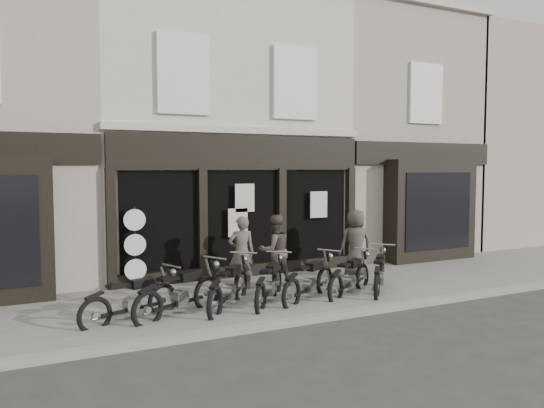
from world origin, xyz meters
name	(u,v)px	position (x,y,z in m)	size (l,w,h in m)	color
ground_plane	(295,306)	(0.00, 0.00, 0.00)	(90.00, 90.00, 0.00)	#2D2B28
pavement	(277,294)	(0.00, 0.90, 0.06)	(30.00, 4.20, 0.12)	#615D55
kerb	(325,317)	(0.00, -1.25, 0.07)	(30.00, 0.25, 0.13)	gray
central_building	(205,135)	(0.00, 5.95, 4.08)	(7.30, 6.22, 8.34)	beige
neighbour_right	(369,141)	(6.35, 5.90, 4.04)	(5.60, 6.73, 8.34)	gray
filler_right	(519,144)	(14.50, 6.00, 4.10)	(11.00, 6.00, 8.20)	gray
motorcycle_0	(132,304)	(-3.54, 0.16, 0.42)	(2.10, 1.08, 1.06)	black
motorcycle_1	(180,297)	(-2.58, 0.11, 0.45)	(2.19, 1.37, 1.14)	black
motorcycle_2	(229,291)	(-1.49, 0.20, 0.45)	(1.76, 1.94, 1.13)	black
motorcycle_3	(269,287)	(-0.55, 0.18, 0.43)	(1.65, 1.90, 1.09)	black
motorcycle_4	(310,284)	(0.39, 0.04, 0.44)	(2.06, 1.45, 1.10)	black
motorcycle_5	(350,280)	(1.51, 0.07, 0.42)	(1.98, 1.39, 1.06)	black
motorcycle_6	(380,276)	(2.33, 0.01, 0.44)	(1.73, 1.87, 1.10)	black
man_left	(241,253)	(-0.63, 1.54, 1.01)	(0.65, 0.42, 1.77)	#4E4640
man_centre	(275,250)	(0.24, 1.50, 1.01)	(0.86, 0.67, 1.77)	#433C36
man_right	(356,243)	(2.70, 1.53, 1.03)	(0.89, 0.58, 1.82)	#38352F
advert_sign_post	(135,252)	(-2.94, 2.65, 1.04)	(0.52, 0.33, 2.13)	black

